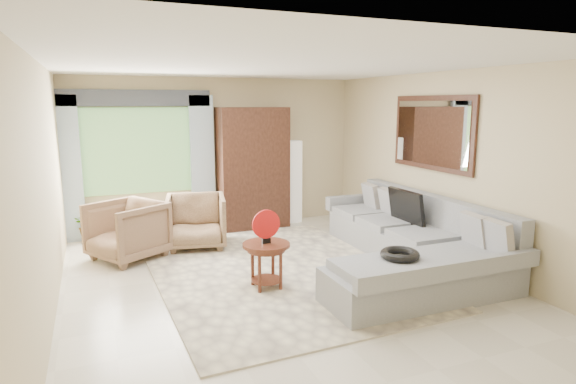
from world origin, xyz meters
name	(u,v)px	position (x,y,z in m)	size (l,w,h in m)	color
ground	(280,282)	(0.00, 0.00, 0.00)	(6.00, 6.00, 0.00)	silver
area_rug	(277,272)	(0.08, 0.31, 0.01)	(3.00, 4.00, 0.02)	beige
sectional_sofa	(410,248)	(1.78, -0.18, 0.28)	(2.30, 3.46, 0.90)	#9C9FA4
tv_screen	(406,207)	(2.05, 0.31, 0.72)	(0.06, 0.74, 0.48)	black
garden_hose	(400,254)	(1.00, -1.05, 0.55)	(0.43, 0.43, 0.09)	black
coffee_table	(266,265)	(-0.22, -0.14, 0.29)	(0.56, 0.56, 0.56)	#481D13
red_disc	(266,224)	(-0.22, -0.14, 0.79)	(0.34, 0.34, 0.03)	red
armchair_left	(127,231)	(-1.66, 1.64, 0.41)	(0.88, 0.91, 0.82)	brown
armchair_right	(196,221)	(-0.65, 1.84, 0.40)	(0.86, 0.89, 0.81)	#967652
potted_plant	(91,224)	(-2.14, 2.85, 0.27)	(0.48, 0.41, 0.53)	#999999
armoire	(253,168)	(0.55, 2.72, 1.05)	(1.20, 0.55, 2.10)	black
floor_lamp	(293,182)	(1.35, 2.78, 0.75)	(0.24, 0.24, 1.50)	silver
window	(137,151)	(-1.35, 2.97, 1.40)	(1.80, 0.04, 1.40)	#669E59
curtain_left	(68,170)	(-2.40, 2.88, 1.15)	(0.40, 0.08, 2.30)	#9EB7CC
curtain_right	(202,164)	(-0.30, 2.88, 1.15)	(0.40, 0.08, 2.30)	#9EB7CC
valance	(135,98)	(-1.35, 2.90, 2.25)	(2.40, 0.12, 0.26)	#1E232D
wall_mirror	(432,133)	(2.46, 0.35, 1.75)	(0.05, 1.70, 1.05)	black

